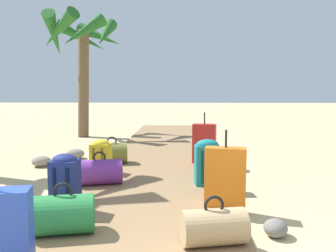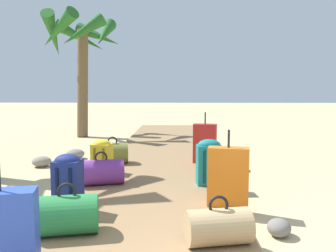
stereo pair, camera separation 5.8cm
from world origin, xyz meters
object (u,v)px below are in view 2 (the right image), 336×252
at_px(backpack_yellow, 102,155).
at_px(suitcase_red, 205,143).
at_px(duffel_bag_purple, 101,172).
at_px(duffel_bag_green, 67,214).
at_px(suitcase_blue, 2,236).
at_px(backpack_teal, 209,161).
at_px(duffel_bag_olive, 113,153).
at_px(backpack_navy, 68,182).
at_px(suitcase_orange, 228,177).
at_px(palm_tree_far_left, 80,44).
at_px(duffel_bag_tan, 218,226).

xyz_separation_m(backpack_yellow, suitcase_red, (1.58, 0.77, 0.06)).
relative_size(duffel_bag_purple, duffel_bag_green, 1.12).
bearing_deg(suitcase_blue, backpack_teal, 56.00).
distance_m(backpack_teal, duffel_bag_olive, 1.94).
bearing_deg(duffel_bag_green, duffel_bag_purple, 91.99).
height_order(backpack_navy, suitcase_orange, suitcase_orange).
distance_m(backpack_navy, palm_tree_far_left, 6.80).
relative_size(suitcase_blue, backpack_teal, 1.33).
bearing_deg(backpack_teal, duffel_bag_purple, -178.22).
bearing_deg(backpack_yellow, suitcase_red, 26.10).
height_order(duffel_bag_green, suitcase_red, suitcase_red).
bearing_deg(suitcase_red, suitcase_orange, -88.18).
height_order(duffel_bag_tan, suitcase_blue, suitcase_blue).
bearing_deg(palm_tree_far_left, backpack_yellow, -70.96).
xyz_separation_m(duffel_bag_green, backpack_yellow, (-0.18, 2.13, 0.10)).
bearing_deg(backpack_teal, duffel_bag_olive, 140.48).
bearing_deg(backpack_yellow, duffel_bag_olive, 87.41).
relative_size(duffel_bag_olive, palm_tree_far_left, 0.16).
bearing_deg(palm_tree_far_left, suitcase_red, -50.49).
bearing_deg(suitcase_blue, suitcase_orange, 41.31).
xyz_separation_m(backpack_teal, palm_tree_far_left, (-3.11, 5.18, 2.20)).
bearing_deg(backpack_yellow, backpack_navy, -89.29).
bearing_deg(backpack_teal, duffel_bag_tan, -92.85).
relative_size(suitcase_orange, duffel_bag_green, 1.43).
distance_m(suitcase_orange, duffel_bag_olive, 2.61).
distance_m(duffel_bag_olive, backpack_yellow, 0.67).
xyz_separation_m(backpack_navy, duffel_bag_green, (0.16, -0.52, -0.14)).
xyz_separation_m(duffel_bag_tan, duffel_bag_olive, (-1.41, 2.96, 0.03)).
bearing_deg(duffel_bag_olive, suitcase_orange, -51.71).
bearing_deg(backpack_yellow, duffel_bag_green, -85.16).
height_order(duffel_bag_green, backpack_yellow, backpack_yellow).
bearing_deg(duffel_bag_olive, backpack_teal, -39.52).
bearing_deg(duffel_bag_purple, backpack_navy, -96.14).
height_order(duffel_bag_purple, duffel_bag_olive, duffel_bag_olive).
distance_m(duffel_bag_tan, suitcase_blue, 1.55).
xyz_separation_m(duffel_bag_green, suitcase_red, (1.40, 2.90, 0.16)).
bearing_deg(backpack_navy, duffel_bag_olive, 89.74).
bearing_deg(duffel_bag_tan, suitcase_orange, 77.04).
height_order(duffel_bag_purple, backpack_navy, backpack_navy).
bearing_deg(suitcase_blue, duffel_bag_green, 75.11).
relative_size(duffel_bag_tan, suitcase_orange, 0.68).
xyz_separation_m(duffel_bag_olive, palm_tree_far_left, (-1.62, 3.95, 2.34)).
bearing_deg(duffel_bag_purple, suitcase_orange, -26.95).
distance_m(duffel_bag_olive, suitcase_red, 1.56).
relative_size(suitcase_blue, suitcase_red, 0.92).
bearing_deg(suitcase_orange, suitcase_blue, -138.69).
bearing_deg(suitcase_orange, suitcase_red, 91.82).
bearing_deg(palm_tree_far_left, backpack_teal, -58.99).
height_order(backpack_navy, duffel_bag_olive, backpack_navy).
relative_size(backpack_navy, palm_tree_far_left, 0.17).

